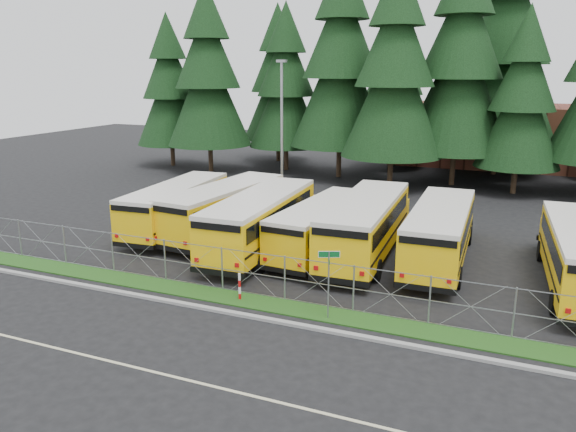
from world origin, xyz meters
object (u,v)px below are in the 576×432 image
Objects in this scene: bus_3 at (263,222)px; striped_bollard at (240,287)px; bus_1 at (179,207)px; bus_4 at (324,227)px; light_standard at (282,127)px; bus_6 at (440,234)px; street_sign at (329,270)px; bus_2 at (228,210)px; bus_5 at (367,227)px.

bus_3 is 7.00m from striped_bollard.
bus_1 is at bearing 164.45° from bus_3.
light_standard is at bearing 128.36° from bus_4.
bus_6 is 4.06× the size of street_sign.
bus_2 is 3.71m from bus_3.
bus_2 is 10.02m from striped_bollard.
bus_2 is 1.12× the size of light_standard.
bus_4 reaches higher than striped_bollard.
bus_1 is at bearing 178.69° from bus_6.
bus_1 is at bearing -107.19° from light_standard.
street_sign is (0.64, -8.09, 0.46)m from bus_5.
bus_4 is at bearing -175.54° from bus_5.
light_standard reaches higher than bus_1.
striped_bollard is at bearing -48.59° from bus_1.
bus_3 reaches higher than bus_4.
bus_6 is (9.09, 1.55, -0.06)m from bus_3.
bus_6 is 15.98m from light_standard.
bus_2 is 9.57m from light_standard.
bus_6 is (12.28, -0.34, 0.00)m from bus_2.
bus_2 is at bearing 121.36° from striped_bollard.
street_sign is at bearing -87.92° from bus_5.
bus_5 reaches higher than striped_bollard.
bus_6 is (15.38, 0.09, 0.06)m from bus_1.
bus_3 is at bearing -24.83° from bus_2.
light_standard is (-9.53, 17.52, 3.47)m from street_sign.
bus_6 is at bearing 70.36° from street_sign.
bus_4 is (3.14, 0.86, -0.19)m from bus_3.
bus_6 is (5.95, 0.69, 0.12)m from bus_4.
light_standard is at bearing 118.54° from street_sign.
striped_bollard is (-3.42, -7.77, -0.97)m from bus_5.
bus_6 is 1.12× the size of light_standard.
bus_5 reaches higher than bus_1.
bus_6 is at bearing -3.95° from bus_1.
bus_3 is at bearing -170.59° from bus_5.
light_standard is (-8.90, 9.43, 3.93)m from bus_5.
bus_6 is at bearing 7.19° from bus_3.
light_standard is (-3.47, 10.57, 3.94)m from bus_3.
bus_3 is 1.04× the size of bus_6.
street_sign is at bearing -51.41° from bus_3.
bus_1 is 9.45m from bus_4.
bus_2 is at bearing 136.29° from street_sign.
street_sign is (6.06, -6.96, 0.48)m from bus_3.
street_sign is (9.25, -8.84, 0.54)m from bus_2.
bus_4 is at bearing 110.45° from street_sign.
bus_1 is at bearing -166.43° from bus_2.
bus_1 is 9.15× the size of striped_bollard.
bus_5 is at bearing 94.49° from street_sign.
light_standard is at bearing 97.61° from bus_2.
street_sign reaches higher than striped_bollard.
light_standard is at bearing 107.65° from striped_bollard.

